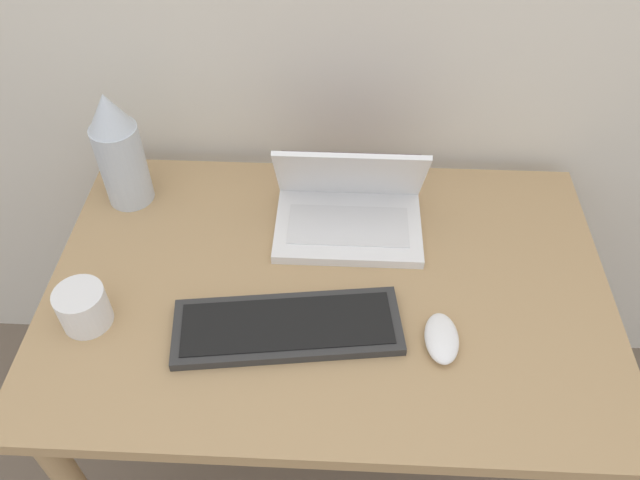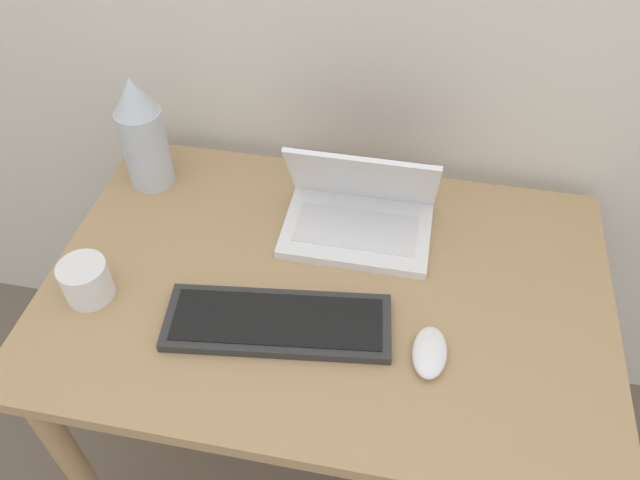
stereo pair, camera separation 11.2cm
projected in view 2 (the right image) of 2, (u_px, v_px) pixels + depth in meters
name	position (u px, v px, depth m)	size (l,w,h in m)	color
desk	(327.00, 316.00, 1.26)	(1.06, 0.70, 0.73)	tan
laptop	(359.00, 212.00, 1.25)	(0.30, 0.20, 0.20)	white
keyboard	(278.00, 322.00, 1.11)	(0.42, 0.19, 0.02)	#2D2D2D
mouse	(430.00, 352.00, 1.06)	(0.06, 0.11, 0.03)	white
vase	(142.00, 134.00, 1.30)	(0.10, 0.10, 0.26)	silver
mug	(86.00, 281.00, 1.14)	(0.09, 0.09, 0.08)	white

